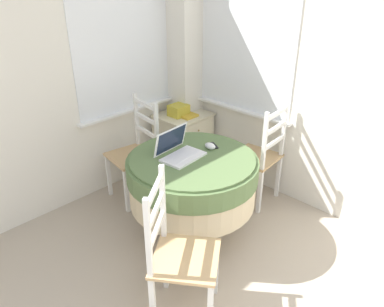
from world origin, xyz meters
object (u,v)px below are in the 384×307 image
object	(u,v)px
dining_chair_camera_near	(178,255)
book_on_cabinet	(186,115)
laptop	(179,151)
corner_cabinet	(183,141)
computer_mouse	(210,146)
dining_chair_near_back_window	(136,153)
cell_phone	(213,146)
round_dining_table	(192,177)
dining_chair_near_right_window	(259,157)
storage_box	(179,110)

from	to	relation	value
dining_chair_camera_near	book_on_cabinet	size ratio (longest dim) A/B	4.35
laptop	corner_cabinet	world-z (taller)	laptop
computer_mouse	dining_chair_near_back_window	xyz separation A→B (m)	(-0.15, 0.81, -0.30)
computer_mouse	dining_chair_camera_near	bearing A→B (deg)	-149.42
cell_phone	dining_chair_camera_near	bearing A→B (deg)	-150.12
round_dining_table	corner_cabinet	world-z (taller)	round_dining_table
cell_phone	book_on_cabinet	bearing A→B (deg)	58.40
cell_phone	dining_chair_near_right_window	xyz separation A→B (m)	(0.56, -0.10, -0.27)
computer_mouse	storage_box	size ratio (longest dim) A/B	0.53
laptop	storage_box	distance (m)	1.17
round_dining_table	dining_chair_near_right_window	world-z (taller)	dining_chair_near_right_window
computer_mouse	cell_phone	bearing A→B (deg)	17.93
laptop	computer_mouse	distance (m)	0.29
laptop	dining_chair_near_back_window	distance (m)	0.80
laptop	book_on_cabinet	distance (m)	1.16
laptop	computer_mouse	bearing A→B (deg)	-17.74
corner_cabinet	laptop	bearing A→B (deg)	-136.03
round_dining_table	dining_chair_camera_near	world-z (taller)	dining_chair_camera_near
dining_chair_camera_near	computer_mouse	bearing A→B (deg)	30.58
storage_box	cell_phone	bearing A→B (deg)	-117.60
computer_mouse	storage_box	world-z (taller)	computer_mouse
dining_chair_near_right_window	book_on_cabinet	distance (m)	0.97
cell_phone	storage_box	size ratio (longest dim) A/B	0.67
round_dining_table	cell_phone	distance (m)	0.32
round_dining_table	computer_mouse	world-z (taller)	computer_mouse
laptop	corner_cabinet	size ratio (longest dim) A/B	0.56
round_dining_table	corner_cabinet	size ratio (longest dim) A/B	1.63
dining_chair_near_right_window	dining_chair_camera_near	world-z (taller)	same
dining_chair_camera_near	storage_box	size ratio (longest dim) A/B	5.27
cell_phone	corner_cabinet	xyz separation A→B (m)	(0.54, 0.90, -0.43)
cell_phone	dining_chair_near_back_window	bearing A→B (deg)	104.79
storage_box	dining_chair_camera_near	bearing A→B (deg)	-134.04
computer_mouse	dining_chair_near_back_window	distance (m)	0.88
round_dining_table	storage_box	bearing A→B (deg)	51.38
dining_chair_near_back_window	book_on_cabinet	distance (m)	0.76
computer_mouse	cell_phone	size ratio (longest dim) A/B	0.79
dining_chair_camera_near	cell_phone	bearing A→B (deg)	29.88
round_dining_table	dining_chair_camera_near	distance (m)	0.82
laptop	corner_cabinet	bearing A→B (deg)	43.97
corner_cabinet	dining_chair_near_right_window	bearing A→B (deg)	-88.75
computer_mouse	dining_chair_near_back_window	size ratio (longest dim) A/B	0.10
laptop	dining_chair_near_right_window	world-z (taller)	dining_chair_near_right_window
dining_chair_near_right_window	book_on_cabinet	size ratio (longest dim) A/B	4.35
dining_chair_near_back_window	round_dining_table	bearing A→B (deg)	-94.00
corner_cabinet	book_on_cabinet	xyz separation A→B (m)	(-0.01, -0.05, 0.33)
computer_mouse	corner_cabinet	bearing A→B (deg)	57.27
computer_mouse	dining_chair_near_right_window	xyz separation A→B (m)	(0.61, -0.09, -0.30)
round_dining_table	cell_phone	bearing A→B (deg)	4.14
cell_phone	corner_cabinet	world-z (taller)	cell_phone
computer_mouse	round_dining_table	bearing A→B (deg)	-179.65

